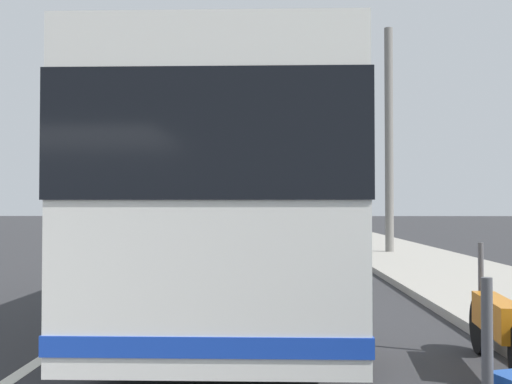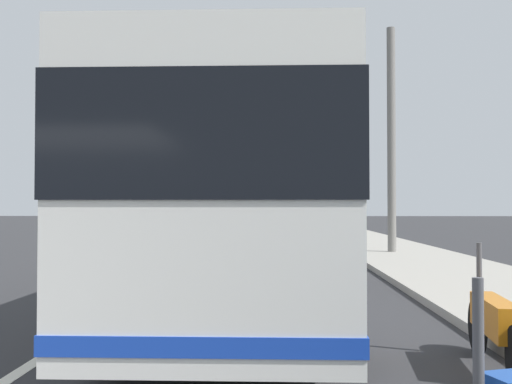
{
  "view_description": "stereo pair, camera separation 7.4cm",
  "coord_description": "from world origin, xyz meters",
  "px_view_note": "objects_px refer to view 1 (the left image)",
  "views": [
    {
      "loc": [
        -1.67,
        -2.48,
        1.65
      ],
      "look_at": [
        8.53,
        -2.24,
        1.91
      ],
      "focal_mm": 42.29,
      "sensor_mm": 36.0,
      "label": 1
    },
    {
      "loc": [
        -1.67,
        -2.56,
        1.65
      ],
      "look_at": [
        8.53,
        -2.24,
        1.91
      ],
      "focal_mm": 42.29,
      "sensor_mm": 36.0,
      "label": 2
    }
  ],
  "objects_px": {
    "car_ahead_same_lane": "(186,223)",
    "coach_bus": "(242,197)",
    "motorcycle_nearest_curb": "(497,325)",
    "car_behind_bus": "(256,231)",
    "utility_pole": "(389,141)",
    "car_far_distant": "(205,221)",
    "car_oncoming": "(220,218)"
  },
  "relations": [
    {
      "from": "car_ahead_same_lane",
      "to": "coach_bus",
      "type": "bearing_deg",
      "value": 8.55
    },
    {
      "from": "motorcycle_nearest_curb",
      "to": "car_behind_bus",
      "type": "relative_size",
      "value": 0.56
    },
    {
      "from": "car_ahead_same_lane",
      "to": "car_behind_bus",
      "type": "xyz_separation_m",
      "value": [
        -10.67,
        -4.4,
        -0.03
      ]
    },
    {
      "from": "car_ahead_same_lane",
      "to": "utility_pole",
      "type": "relative_size",
      "value": 0.51
    },
    {
      "from": "utility_pole",
      "to": "car_behind_bus",
      "type": "bearing_deg",
      "value": 48.28
    },
    {
      "from": "car_far_distant",
      "to": "utility_pole",
      "type": "relative_size",
      "value": 0.6
    },
    {
      "from": "car_ahead_same_lane",
      "to": "car_behind_bus",
      "type": "bearing_deg",
      "value": 21.01
    },
    {
      "from": "car_oncoming",
      "to": "car_far_distant",
      "type": "relative_size",
      "value": 0.94
    },
    {
      "from": "motorcycle_nearest_curb",
      "to": "car_oncoming",
      "type": "bearing_deg",
      "value": 14.18
    },
    {
      "from": "coach_bus",
      "to": "motorcycle_nearest_curb",
      "type": "relative_size",
      "value": 4.67
    },
    {
      "from": "car_oncoming",
      "to": "utility_pole",
      "type": "distance_m",
      "value": 31.49
    },
    {
      "from": "car_far_distant",
      "to": "car_oncoming",
      "type": "bearing_deg",
      "value": 178.85
    },
    {
      "from": "motorcycle_nearest_curb",
      "to": "car_ahead_same_lane",
      "type": "relative_size",
      "value": 0.54
    },
    {
      "from": "motorcycle_nearest_curb",
      "to": "car_far_distant",
      "type": "relative_size",
      "value": 0.47
    },
    {
      "from": "car_behind_bus",
      "to": "car_oncoming",
      "type": "height_order",
      "value": "car_oncoming"
    },
    {
      "from": "coach_bus",
      "to": "car_behind_bus",
      "type": "bearing_deg",
      "value": 0.88
    },
    {
      "from": "coach_bus",
      "to": "utility_pole",
      "type": "height_order",
      "value": "utility_pole"
    },
    {
      "from": "car_behind_bus",
      "to": "car_oncoming",
      "type": "bearing_deg",
      "value": 6.9
    },
    {
      "from": "coach_bus",
      "to": "utility_pole",
      "type": "bearing_deg",
      "value": -21.9
    },
    {
      "from": "car_oncoming",
      "to": "car_far_distant",
      "type": "height_order",
      "value": "car_far_distant"
    },
    {
      "from": "car_far_distant",
      "to": "car_behind_bus",
      "type": "bearing_deg",
      "value": 13.52
    },
    {
      "from": "car_behind_bus",
      "to": "utility_pole",
      "type": "relative_size",
      "value": 0.5
    },
    {
      "from": "coach_bus",
      "to": "car_behind_bus",
      "type": "relative_size",
      "value": 2.6
    },
    {
      "from": "coach_bus",
      "to": "car_far_distant",
      "type": "distance_m",
      "value": 31.56
    },
    {
      "from": "car_behind_bus",
      "to": "utility_pole",
      "type": "height_order",
      "value": "utility_pole"
    },
    {
      "from": "car_ahead_same_lane",
      "to": "utility_pole",
      "type": "height_order",
      "value": "utility_pole"
    },
    {
      "from": "car_far_distant",
      "to": "utility_pole",
      "type": "distance_m",
      "value": 22.16
    },
    {
      "from": "motorcycle_nearest_curb",
      "to": "car_far_distant",
      "type": "distance_m",
      "value": 35.4
    },
    {
      "from": "car_far_distant",
      "to": "utility_pole",
      "type": "bearing_deg",
      "value": 22.9
    },
    {
      "from": "car_oncoming",
      "to": "utility_pole",
      "type": "xyz_separation_m",
      "value": [
        -30.2,
        -8.3,
        3.2
      ]
    },
    {
      "from": "coach_bus",
      "to": "car_behind_bus",
      "type": "xyz_separation_m",
      "value": [
        15.24,
        0.14,
        -1.14
      ]
    },
    {
      "from": "motorcycle_nearest_curb",
      "to": "car_far_distant",
      "type": "height_order",
      "value": "car_far_distant"
    }
  ]
}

